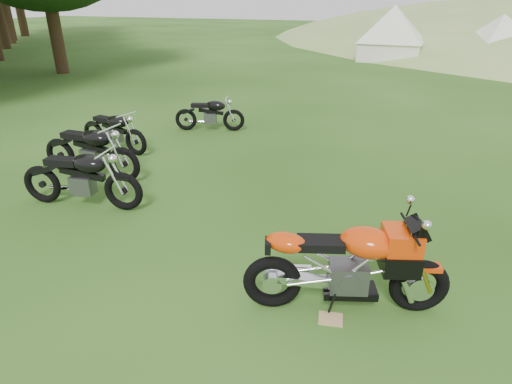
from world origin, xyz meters
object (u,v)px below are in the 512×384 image
at_px(sport_motorcycle, 348,259).
at_px(plywood_board, 331,319).
at_px(vintage_moto_d, 209,113).
at_px(tent_left, 392,34).
at_px(vintage_moto_b, 90,149).
at_px(vintage_moto_a, 80,176).
at_px(vintage_moto_c, 113,130).
at_px(tent_mid, 500,38).

xyz_separation_m(sport_motorcycle, plywood_board, (-0.09, -0.26, -0.65)).
height_order(vintage_moto_d, tent_left, tent_left).
bearing_deg(plywood_board, vintage_moto_d, 126.30).
relative_size(sport_motorcycle, vintage_moto_d, 1.23).
height_order(vintage_moto_b, vintage_moto_d, vintage_moto_b).
distance_m(vintage_moto_a, tent_left, 21.04).
relative_size(plywood_board, tent_left, 0.08).
xyz_separation_m(vintage_moto_c, tent_mid, (9.96, 18.75, 0.77)).
xyz_separation_m(vintage_moto_d, tent_left, (3.28, 15.94, 0.91)).
bearing_deg(vintage_moto_d, tent_mid, 44.75).
height_order(vintage_moto_d, tent_mid, tent_mid).
distance_m(tent_left, tent_mid, 5.37).
xyz_separation_m(plywood_board, tent_mid, (4.10, 22.67, 1.25)).
bearing_deg(vintage_moto_c, tent_mid, 70.84).
height_order(plywood_board, vintage_moto_c, vintage_moto_c).
distance_m(sport_motorcycle, tent_left, 21.89).
xyz_separation_m(vintage_moto_a, tent_mid, (8.62, 21.34, 0.71)).
height_order(plywood_board, tent_mid, tent_mid).
bearing_deg(tent_left, vintage_moto_a, -97.03).
height_order(vintage_moto_a, vintage_moto_c, vintage_moto_a).
xyz_separation_m(sport_motorcycle, vintage_moto_c, (-5.95, 3.66, -0.16)).
bearing_deg(vintage_moto_b, vintage_moto_a, -56.62).
relative_size(vintage_moto_c, tent_left, 0.59).
height_order(vintage_moto_b, tent_mid, tent_mid).
height_order(sport_motorcycle, vintage_moto_a, sport_motorcycle).
bearing_deg(tent_mid, vintage_moto_c, -140.41).
height_order(sport_motorcycle, vintage_moto_b, sport_motorcycle).
relative_size(plywood_board, vintage_moto_d, 0.15).
relative_size(vintage_moto_d, tent_mid, 0.61).
bearing_deg(tent_left, vintage_moto_d, -99.69).
xyz_separation_m(sport_motorcycle, vintage_moto_a, (-4.61, 1.07, -0.11)).
bearing_deg(tent_mid, tent_left, 163.73).
distance_m(vintage_moto_d, tent_left, 16.30).
bearing_deg(vintage_moto_d, vintage_moto_b, -119.47).
bearing_deg(vintage_moto_b, vintage_moto_c, 111.32).
relative_size(vintage_moto_a, tent_mid, 0.72).
relative_size(sport_motorcycle, tent_mid, 0.75).
height_order(sport_motorcycle, vintage_moto_c, sport_motorcycle).
distance_m(sport_motorcycle, vintage_moto_c, 6.99).
height_order(vintage_moto_a, vintage_moto_b, vintage_moto_b).
bearing_deg(vintage_moto_a, vintage_moto_d, 80.40).
relative_size(sport_motorcycle, vintage_moto_a, 1.04).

